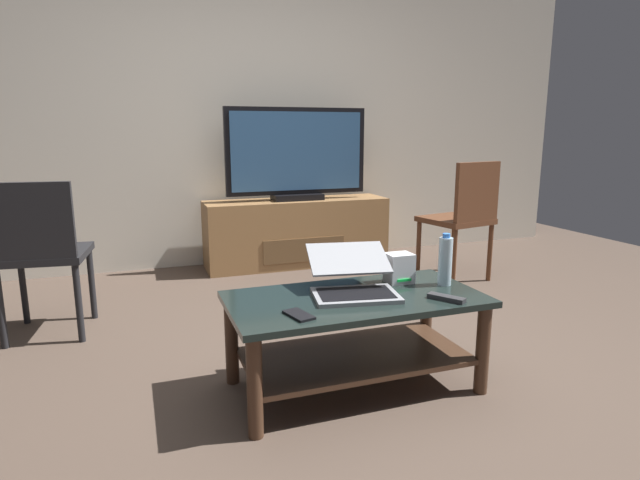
{
  "coord_description": "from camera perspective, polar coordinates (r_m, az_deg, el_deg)",
  "views": [
    {
      "loc": [
        -0.91,
        -2.17,
        1.13
      ],
      "look_at": [
        -0.01,
        0.32,
        0.58
      ],
      "focal_mm": 29.35,
      "sensor_mm": 36.0,
      "label": 1
    }
  ],
  "objects": [
    {
      "name": "ground_plane",
      "position": [
        2.61,
        2.72,
        -13.9
      ],
      "size": [
        7.68,
        7.68,
        0.0
      ],
      "primitive_type": "plane",
      "color": "#4C3D33"
    },
    {
      "name": "back_wall",
      "position": [
        4.62,
        -8.75,
        15.01
      ],
      "size": [
        6.4,
        0.12,
        2.8
      ],
      "primitive_type": "cube",
      "color": "beige",
      "rests_on": "ground"
    },
    {
      "name": "coffee_table",
      "position": [
        2.33,
        3.82,
        -9.27
      ],
      "size": [
        1.11,
        0.56,
        0.43
      ],
      "color": "black",
      "rests_on": "ground"
    },
    {
      "name": "media_cabinet",
      "position": [
        4.48,
        -2.54,
        0.85
      ],
      "size": [
        1.55,
        0.41,
        0.56
      ],
      "color": "olive",
      "rests_on": "ground"
    },
    {
      "name": "television",
      "position": [
        4.38,
        -2.53,
        9.15
      ],
      "size": [
        1.19,
        0.2,
        0.76
      ],
      "color": "black",
      "rests_on": "media_cabinet"
    },
    {
      "name": "dining_chair",
      "position": [
        4.07,
        15.38,
        2.75
      ],
      "size": [
        0.52,
        0.52,
        0.91
      ],
      "color": "#59331E",
      "rests_on": "ground"
    },
    {
      "name": "side_chair",
      "position": [
        3.21,
        -28.19,
        -0.87
      ],
      "size": [
        0.49,
        0.49,
        0.88
      ],
      "color": "black",
      "rests_on": "ground"
    },
    {
      "name": "laptop",
      "position": [
        2.32,
        3.52,
        -4.34
      ],
      "size": [
        0.43,
        0.47,
        0.18
      ],
      "color": "gray",
      "rests_on": "coffee_table"
    },
    {
      "name": "router_box",
      "position": [
        2.5,
        8.63,
        -3.04
      ],
      "size": [
        0.12,
        0.11,
        0.14
      ],
      "color": "silver",
      "rests_on": "coffee_table"
    },
    {
      "name": "water_bottle_near",
      "position": [
        2.49,
        13.49,
        -2.21
      ],
      "size": [
        0.06,
        0.06,
        0.24
      ],
      "color": "silver",
      "rests_on": "coffee_table"
    },
    {
      "name": "cell_phone",
      "position": [
        2.05,
        -2.33,
        -8.16
      ],
      "size": [
        0.1,
        0.15,
        0.01
      ],
      "primitive_type": "cube",
      "rotation": [
        0.0,
        0.0,
        0.25
      ],
      "color": "black",
      "rests_on": "coffee_table"
    },
    {
      "name": "tv_remote",
      "position": [
        2.29,
        13.6,
        -6.16
      ],
      "size": [
        0.12,
        0.16,
        0.02
      ],
      "primitive_type": "cube",
      "rotation": [
        0.0,
        0.0,
        0.58
      ],
      "color": "#2D2D30",
      "rests_on": "coffee_table"
    }
  ]
}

